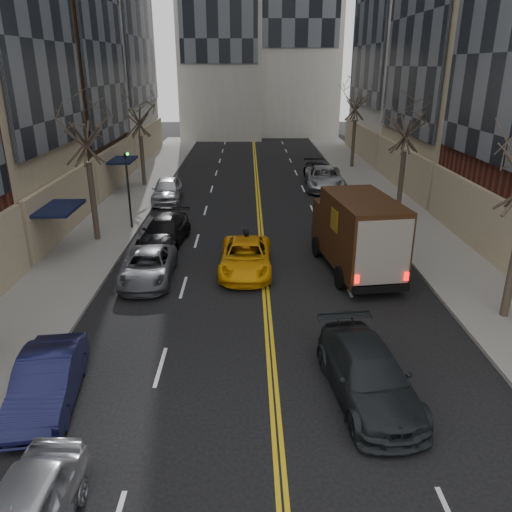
{
  "coord_description": "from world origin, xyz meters",
  "views": [
    {
      "loc": [
        -0.71,
        -5.42,
        8.87
      ],
      "look_at": [
        -0.43,
        11.94,
        2.2
      ],
      "focal_mm": 35.0,
      "sensor_mm": 36.0,
      "label": 1
    }
  ],
  "objects": [
    {
      "name": "sidewalk_right",
      "position": [
        9.0,
        27.0,
        0.07
      ],
      "size": [
        4.0,
        66.0,
        0.15
      ],
      "primitive_type": "cube",
      "color": "slate",
      "rests_on": "ground"
    },
    {
      "name": "tree_rt_mid",
      "position": [
        8.8,
        25.0,
        6.17
      ],
      "size": [
        3.2,
        3.2,
        8.32
      ],
      "color": "#382D23",
      "rests_on": "sidewalk_right"
    },
    {
      "name": "parked_lf_e",
      "position": [
        -6.3,
        28.37,
        0.81
      ],
      "size": [
        2.19,
        4.88,
        1.63
      ],
      "primitive_type": "imported",
      "rotation": [
        0.0,
        0.0,
        0.06
      ],
      "color": "#B1B3B9",
      "rests_on": "ground"
    },
    {
      "name": "sidewalk_left",
      "position": [
        -9.0,
        27.0,
        0.07
      ],
      "size": [
        4.0,
        66.0,
        0.15
      ],
      "primitive_type": "cube",
      "color": "slate",
      "rests_on": "ground"
    },
    {
      "name": "parked_lf_d",
      "position": [
        -5.1,
        19.48,
        0.72
      ],
      "size": [
        2.51,
        5.13,
        1.44
      ],
      "primitive_type": "imported",
      "rotation": [
        0.0,
        0.0,
        -0.1
      ],
      "color": "black",
      "rests_on": "ground"
    },
    {
      "name": "parked_lf_c",
      "position": [
        -5.1,
        14.77,
        0.64
      ],
      "size": [
        2.24,
        4.68,
        1.29
      ],
      "primitive_type": "imported",
      "rotation": [
        0.0,
        0.0,
        0.02
      ],
      "color": "#47484E",
      "rests_on": "ground"
    },
    {
      "name": "parked_lf_b",
      "position": [
        -6.3,
        6.28,
        0.71
      ],
      "size": [
        2.04,
        4.45,
        1.42
      ],
      "primitive_type": "imported",
      "rotation": [
        0.0,
        0.0,
        0.13
      ],
      "color": "#111336",
      "rests_on": "ground"
    },
    {
      "name": "observer_sedan",
      "position": [
        2.64,
        6.41,
        0.74
      ],
      "size": [
        2.63,
        5.27,
        1.47
      ],
      "rotation": [
        0.0,
        0.0,
        0.12
      ],
      "color": "black",
      "rests_on": "ground"
    },
    {
      "name": "parked_rt_b",
      "position": [
        5.1,
        31.96,
        0.82
      ],
      "size": [
        3.11,
        6.09,
        1.65
      ],
      "primitive_type": "imported",
      "rotation": [
        0.0,
        0.0,
        -0.06
      ],
      "color": "#AAACB2",
      "rests_on": "ground"
    },
    {
      "name": "taxi",
      "position": [
        -0.84,
        15.73,
        0.69
      ],
      "size": [
        2.41,
        5.03,
        1.38
      ],
      "primitive_type": "imported",
      "rotation": [
        0.0,
        0.0,
        -0.02
      ],
      "color": "#EBA109",
      "rests_on": "ground"
    },
    {
      "name": "parked_rt_c",
      "position": [
        5.1,
        34.93,
        0.72
      ],
      "size": [
        2.36,
        5.07,
        1.43
      ],
      "primitive_type": "imported",
      "rotation": [
        0.0,
        0.0,
        0.07
      ],
      "color": "black",
      "rests_on": "ground"
    },
    {
      "name": "pedestrian",
      "position": [
        -0.78,
        16.9,
        0.82
      ],
      "size": [
        0.57,
        0.7,
        1.65
      ],
      "primitive_type": "imported",
      "rotation": [
        0.0,
        0.0,
        1.23
      ],
      "color": "black",
      "rests_on": "ground"
    },
    {
      "name": "tree_lf_mid",
      "position": [
        -8.8,
        20.0,
        6.6
      ],
      "size": [
        3.2,
        3.2,
        8.91
      ],
      "color": "#382D23",
      "rests_on": "sidewalk_left"
    },
    {
      "name": "ups_truck",
      "position": [
        4.14,
        15.66,
        1.8
      ],
      "size": [
        3.3,
        6.78,
        3.58
      ],
      "rotation": [
        0.0,
        0.0,
        0.13
      ],
      "color": "black",
      "rests_on": "ground"
    },
    {
      "name": "tree_rt_far",
      "position": [
        8.8,
        40.0,
        6.74
      ],
      "size": [
        3.2,
        3.2,
        9.11
      ],
      "color": "#382D23",
      "rests_on": "sidewalk_right"
    },
    {
      "name": "tree_lf_far",
      "position": [
        -8.8,
        33.0,
        6.02
      ],
      "size": [
        3.2,
        3.2,
        8.12
      ],
      "color": "#382D23",
      "rests_on": "sidewalk_left"
    },
    {
      "name": "parked_rt_a",
      "position": [
        5.1,
        22.94,
        0.68
      ],
      "size": [
        1.54,
        4.14,
        1.35
      ],
      "primitive_type": "imported",
      "rotation": [
        0.0,
        0.0,
        -0.03
      ],
      "color": "#515359",
      "rests_on": "ground"
    },
    {
      "name": "traffic_signal",
      "position": [
        -7.39,
        22.0,
        2.82
      ],
      "size": [
        0.29,
        0.26,
        4.7
      ],
      "color": "black",
      "rests_on": "sidewalk_left"
    }
  ]
}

